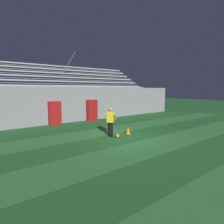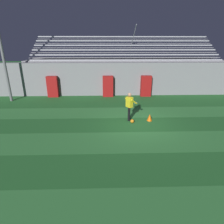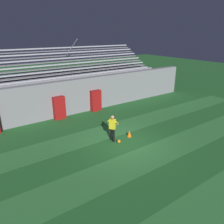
{
  "view_description": "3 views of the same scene",
  "coord_description": "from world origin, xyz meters",
  "px_view_note": "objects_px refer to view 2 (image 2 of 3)",
  "views": [
    {
      "loc": [
        -6.71,
        -7.69,
        2.7
      ],
      "look_at": [
        -0.55,
        0.3,
        1.45
      ],
      "focal_mm": 30.0,
      "sensor_mm": 36.0,
      "label": 1
    },
    {
      "loc": [
        -1.76,
        -9.77,
        4.36
      ],
      "look_at": [
        -1.47,
        -0.3,
        0.85
      ],
      "focal_mm": 30.0,
      "sensor_mm": 36.0,
      "label": 2
    },
    {
      "loc": [
        -7.41,
        -9.23,
        6.34
      ],
      "look_at": [
        -0.09,
        1.14,
        1.66
      ],
      "focal_mm": 35.0,
      "sensor_mm": 36.0,
      "label": 3
    }
  ],
  "objects_px": {
    "padding_pillar_gate_right": "(146,86)",
    "padding_pillar_far_left": "(53,87)",
    "traffic_cone": "(150,117)",
    "goalkeeper": "(129,105)",
    "soccer_ball": "(132,121)",
    "padding_pillar_gate_left": "(108,86)"
  },
  "relations": [
    {
      "from": "goalkeeper",
      "to": "traffic_cone",
      "type": "xyz_separation_m",
      "value": [
        1.2,
        -0.17,
        -0.74
      ]
    },
    {
      "from": "padding_pillar_gate_left",
      "to": "padding_pillar_gate_right",
      "type": "xyz_separation_m",
      "value": [
        3.26,
        0.0,
        0.0
      ]
    },
    {
      "from": "padding_pillar_gate_right",
      "to": "padding_pillar_far_left",
      "type": "distance_m",
      "value": 7.93
    },
    {
      "from": "padding_pillar_gate_left",
      "to": "traffic_cone",
      "type": "distance_m",
      "value": 6.04
    },
    {
      "from": "padding_pillar_gate_right",
      "to": "goalkeeper",
      "type": "height_order",
      "value": "padding_pillar_gate_right"
    },
    {
      "from": "soccer_ball",
      "to": "traffic_cone",
      "type": "xyz_separation_m",
      "value": [
        1.08,
        0.32,
        0.1
      ]
    },
    {
      "from": "padding_pillar_gate_right",
      "to": "soccer_ball",
      "type": "bearing_deg",
      "value": -108.23
    },
    {
      "from": "padding_pillar_gate_left",
      "to": "soccer_ball",
      "type": "height_order",
      "value": "padding_pillar_gate_left"
    },
    {
      "from": "padding_pillar_gate_right",
      "to": "traffic_cone",
      "type": "relative_size",
      "value": 4.2
    },
    {
      "from": "padding_pillar_gate_left",
      "to": "goalkeeper",
      "type": "distance_m",
      "value": 5.47
    },
    {
      "from": "padding_pillar_gate_right",
      "to": "goalkeeper",
      "type": "xyz_separation_m",
      "value": [
        -2.04,
        -5.33,
        0.07
      ]
    },
    {
      "from": "padding_pillar_far_left",
      "to": "soccer_ball",
      "type": "height_order",
      "value": "padding_pillar_far_left"
    },
    {
      "from": "goalkeeper",
      "to": "soccer_ball",
      "type": "xyz_separation_m",
      "value": [
        0.13,
        -0.48,
        -0.84
      ]
    },
    {
      "from": "padding_pillar_far_left",
      "to": "goalkeeper",
      "type": "distance_m",
      "value": 7.95
    },
    {
      "from": "padding_pillar_gate_right",
      "to": "traffic_cone",
      "type": "bearing_deg",
      "value": -98.68
    },
    {
      "from": "padding_pillar_gate_left",
      "to": "padding_pillar_far_left",
      "type": "relative_size",
      "value": 1.0
    },
    {
      "from": "goalkeeper",
      "to": "traffic_cone",
      "type": "bearing_deg",
      "value": -7.84
    },
    {
      "from": "goalkeeper",
      "to": "padding_pillar_gate_right",
      "type": "bearing_deg",
      "value": 69.04
    },
    {
      "from": "padding_pillar_far_left",
      "to": "soccer_ball",
      "type": "distance_m",
      "value": 8.4
    },
    {
      "from": "padding_pillar_far_left",
      "to": "padding_pillar_gate_right",
      "type": "bearing_deg",
      "value": 0.0
    },
    {
      "from": "padding_pillar_far_left",
      "to": "traffic_cone",
      "type": "distance_m",
      "value": 9.0
    },
    {
      "from": "padding_pillar_gate_right",
      "to": "soccer_ball",
      "type": "relative_size",
      "value": 8.02
    }
  ]
}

